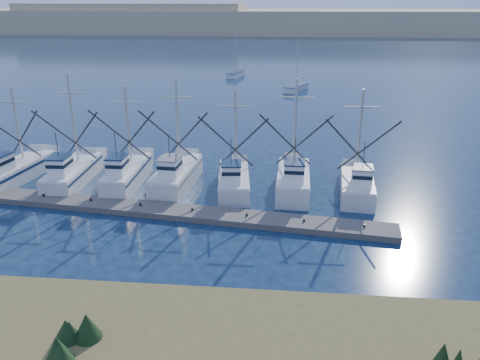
# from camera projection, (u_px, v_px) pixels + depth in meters

# --- Properties ---
(ground) EXTENTS (500.00, 500.00, 0.00)m
(ground) POSITION_uv_depth(u_px,v_px,m) (278.00, 266.00, 27.47)
(ground) COLOR #0B1832
(ground) RESTS_ON ground
(floating_dock) EXTENTS (32.69, 6.26, 0.44)m
(floating_dock) POSITION_uv_depth(u_px,v_px,m) (166.00, 211.00, 34.05)
(floating_dock) COLOR #5C5853
(floating_dock) RESTS_ON ground
(dune_ridge) EXTENTS (360.00, 60.00, 10.00)m
(dune_ridge) POSITION_uv_depth(u_px,v_px,m) (286.00, 21.00, 220.65)
(dune_ridge) COLOR tan
(dune_ridge) RESTS_ON ground
(trawler_fleet) EXTENTS (32.16, 8.55, 8.94)m
(trawler_fleet) POSITION_uv_depth(u_px,v_px,m) (174.00, 177.00, 38.39)
(trawler_fleet) COLOR silver
(trawler_fleet) RESTS_ON ground
(sailboat_near) EXTENTS (4.37, 6.77, 8.10)m
(sailboat_near) POSITION_uv_depth(u_px,v_px,m) (296.00, 88.00, 79.91)
(sailboat_near) COLOR silver
(sailboat_near) RESTS_ON ground
(sailboat_far) EXTENTS (3.17, 6.40, 8.10)m
(sailboat_far) POSITION_uv_depth(u_px,v_px,m) (235.00, 74.00, 94.29)
(sailboat_far) COLOR silver
(sailboat_far) RESTS_ON ground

